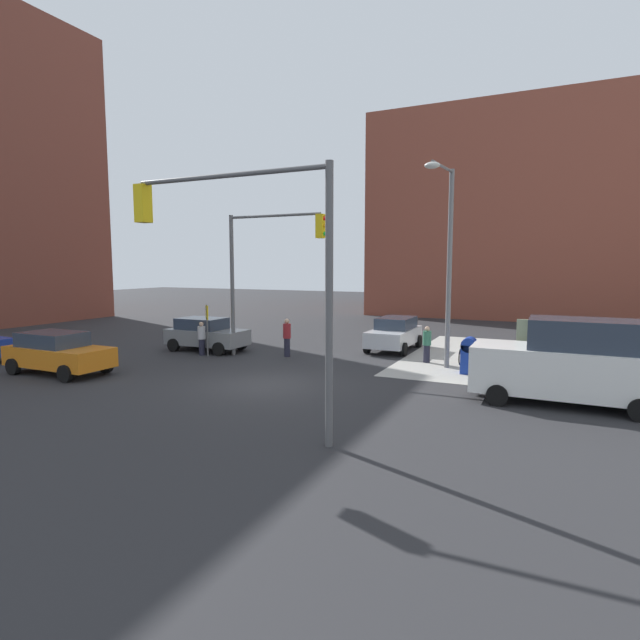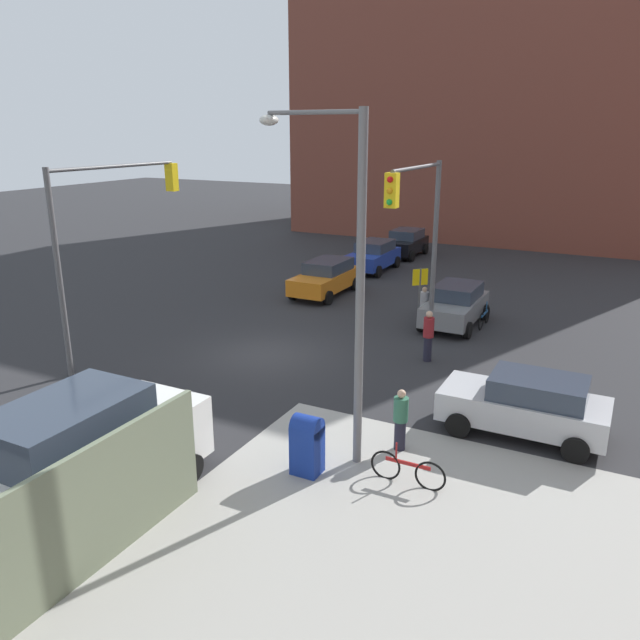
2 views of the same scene
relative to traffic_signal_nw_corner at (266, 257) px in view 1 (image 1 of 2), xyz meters
name	(u,v)px [view 1 (image 1 of 2)]	position (x,y,z in m)	size (l,w,h in m)	color
ground_plane	(265,385)	(2.65, -4.50, -4.60)	(120.00, 120.00, 0.00)	#28282B
sidewalk_corner	(548,362)	(11.65, 4.50, -4.59)	(12.00, 12.00, 0.01)	#9E9B93
building_warehouse_north	(576,218)	(13.12, 29.50, 3.71)	(32.00, 18.00, 16.60)	brown
traffic_signal_nw_corner	(266,257)	(0.00, 0.00, 0.00)	(4.91, 0.36, 6.50)	#59595B
traffic_signal_se_corner	(245,247)	(4.91, -9.00, 0.06)	(5.83, 0.36, 6.50)	#59595B
street_lamp_corner	(447,253)	(7.81, 0.93, 0.11)	(0.63, 2.67, 8.00)	slate
warning_sign_two_way	(207,321)	(-2.75, -0.78, -2.96)	(0.48, 0.48, 2.40)	#4C4C4C
mailbox_blue	(469,354)	(8.85, 0.50, -3.83)	(0.56, 0.64, 1.43)	navy
hatchback_silver	(395,333)	(4.62, 4.58, -3.75)	(2.02, 4.13, 1.62)	#B7BABF
hatchback_orange	(58,352)	(-5.64, -6.33, -3.75)	(4.31, 2.02, 1.62)	orange
coupe_gray	(206,334)	(-3.76, 0.40, -3.75)	(3.99, 2.02, 1.62)	slate
van_white_delivery	(570,363)	(12.28, -2.70, -3.32)	(5.40, 2.32, 2.62)	white
pedestrian_crossing	(287,337)	(0.65, 0.70, -3.68)	(0.36, 0.36, 1.76)	maroon
pedestrian_waiting	(427,344)	(6.85, 2.00, -3.77)	(0.36, 0.36, 1.59)	#2D664C
pedestrian_walking_north	(202,338)	(-3.15, -0.70, -3.78)	(0.36, 0.36, 1.58)	#B2B2B7
bicycle_leaning_on_fence	(462,355)	(8.25, 2.70, -4.25)	(0.05, 1.75, 0.97)	black
bicycle_at_crosswalk	(214,340)	(-4.15, 1.50, -4.25)	(1.75, 0.05, 0.97)	black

